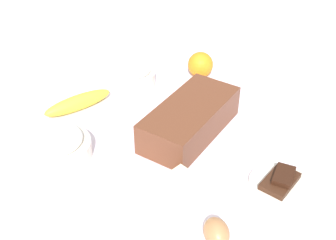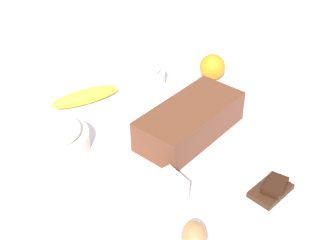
# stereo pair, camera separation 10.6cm
# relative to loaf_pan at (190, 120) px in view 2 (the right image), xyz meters

# --- Properties ---
(ground_plane) EXTENTS (2.40, 2.40, 0.02)m
(ground_plane) POSITION_rel_loaf_pan_xyz_m (-0.03, 0.04, -0.05)
(ground_plane) COLOR silver
(loaf_pan) EXTENTS (0.28, 0.14, 0.08)m
(loaf_pan) POSITION_rel_loaf_pan_xyz_m (0.00, 0.00, 0.00)
(loaf_pan) COLOR brown
(loaf_pan) RESTS_ON ground_plane
(flour_bowl) EXTENTS (0.15, 0.15, 0.07)m
(flour_bowl) POSITION_rel_loaf_pan_xyz_m (-0.24, 0.21, -0.01)
(flour_bowl) COLOR silver
(flour_bowl) RESTS_ON ground_plane
(sugar_bowl) EXTENTS (0.13, 0.13, 0.07)m
(sugar_bowl) POSITION_rel_loaf_pan_xyz_m (0.11, 0.25, -0.01)
(sugar_bowl) COLOR silver
(sugar_bowl) RESTS_ON ground_plane
(banana) EXTENTS (0.19, 0.11, 0.04)m
(banana) POSITION_rel_loaf_pan_xyz_m (-0.06, 0.30, -0.02)
(banana) COLOR yellow
(banana) RESTS_ON ground_plane
(orange_fruit) EXTENTS (0.08, 0.08, 0.08)m
(orange_fruit) POSITION_rel_loaf_pan_xyz_m (0.26, 0.11, -0.00)
(orange_fruit) COLOR orange
(orange_fruit) RESTS_ON ground_plane
(butter_block) EXTENTS (0.10, 0.08, 0.06)m
(butter_block) POSITION_rel_loaf_pan_xyz_m (-0.22, -0.09, -0.01)
(butter_block) COLOR #F4EDB2
(butter_block) RESTS_ON ground_plane
(egg_near_butter) EXTENTS (0.08, 0.08, 0.05)m
(egg_near_butter) POSITION_rel_loaf_pan_xyz_m (-0.27, -0.20, -0.02)
(egg_near_butter) COLOR #AC7446
(egg_near_butter) RESTS_ON ground_plane
(chocolate_plate) EXTENTS (0.13, 0.13, 0.03)m
(chocolate_plate) POSITION_rel_loaf_pan_xyz_m (-0.07, -0.26, -0.03)
(chocolate_plate) COLOR silver
(chocolate_plate) RESTS_ON ground_plane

